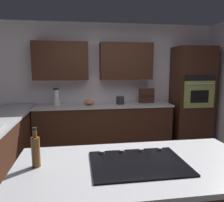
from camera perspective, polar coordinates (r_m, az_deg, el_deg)
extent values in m
plane|color=#9E937F|center=(3.29, 3.43, -21.82)|extent=(14.00, 14.00, 0.00)
cube|color=silver|center=(4.91, -1.57, 4.47)|extent=(6.00, 0.10, 2.60)
cube|color=#381E14|center=(4.75, 3.61, 10.24)|extent=(1.10, 0.34, 0.76)
cube|color=#381E14|center=(4.66, -13.12, 10.06)|extent=(1.10, 0.34, 0.76)
cube|color=#381E14|center=(4.68, -2.17, -6.59)|extent=(2.80, 0.60, 0.86)
cube|color=#B2B2B7|center=(4.58, -2.20, -1.16)|extent=(2.84, 0.64, 0.04)
cube|color=#B2B2B7|center=(1.87, 6.80, -16.38)|extent=(1.99, 0.99, 0.04)
cube|color=#381E14|center=(5.15, 19.90, 1.34)|extent=(0.80, 0.60, 2.10)
cube|color=#939E51|center=(4.87, 21.70, 1.58)|extent=(0.66, 0.03, 0.56)
cube|color=black|center=(4.86, 21.74, 1.09)|extent=(0.40, 0.01, 0.26)
cube|color=black|center=(4.84, 21.92, 5.45)|extent=(0.66, 0.02, 0.11)
cylinder|color=silver|center=(4.82, 22.05, 4.12)|extent=(0.56, 0.02, 0.02)
cube|color=black|center=(1.86, 6.81, -15.63)|extent=(0.76, 0.56, 0.01)
cylinder|color=#B2B2B7|center=(2.14, 12.29, -11.97)|extent=(0.04, 0.04, 0.02)
cylinder|color=#B2B2B7|center=(2.08, 7.55, -12.41)|extent=(0.04, 0.04, 0.02)
cylinder|color=#B2B2B7|center=(2.04, 2.56, -12.78)|extent=(0.04, 0.04, 0.02)
cylinder|color=#B2B2B7|center=(2.02, -2.60, -13.07)|extent=(0.04, 0.04, 0.02)
cylinder|color=beige|center=(4.56, -14.15, -0.51)|extent=(0.15, 0.15, 0.11)
cylinder|color=silver|center=(4.54, -14.23, 1.50)|extent=(0.11, 0.11, 0.21)
cylinder|color=black|center=(4.52, -14.29, 3.01)|extent=(0.12, 0.12, 0.03)
ellipsoid|color=#CC724C|center=(4.54, -5.97, -0.28)|extent=(0.21, 0.21, 0.12)
cube|color=#381E14|center=(4.83, 8.95, 1.37)|extent=(0.32, 0.10, 0.31)
cube|color=#381E14|center=(4.78, 9.15, 1.28)|extent=(0.30, 0.02, 0.02)
cylinder|color=#262628|center=(4.61, 2.12, 0.20)|extent=(0.17, 0.17, 0.16)
cylinder|color=brown|center=(1.86, -19.13, -12.42)|extent=(0.07, 0.07, 0.24)
cylinder|color=brown|center=(1.81, -19.37, -8.03)|extent=(0.03, 0.03, 0.06)
cylinder|color=black|center=(1.80, -19.44, -6.81)|extent=(0.03, 0.03, 0.02)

